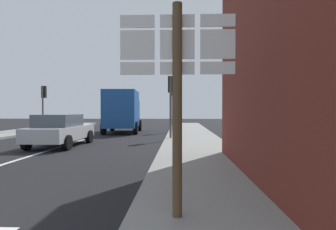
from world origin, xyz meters
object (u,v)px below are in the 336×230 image
object	(u,v)px
sedan_far	(60,130)
traffic_light_near_right	(171,93)
route_sign_post	(177,87)
traffic_light_far_right	(173,96)
traffic_light_far_left	(44,98)
delivery_truck	(123,110)

from	to	relation	value
sedan_far	traffic_light_near_right	bearing A→B (deg)	29.95
route_sign_post	traffic_light_far_right	bearing A→B (deg)	91.50
traffic_light_near_right	traffic_light_far_left	bearing A→B (deg)	151.20
sedan_far	delivery_truck	size ratio (longest dim) A/B	0.83
route_sign_post	traffic_light_far_right	world-z (taller)	traffic_light_far_right
route_sign_post	traffic_light_far_left	world-z (taller)	traffic_light_far_left
route_sign_post	traffic_light_far_left	distance (m)	19.93
delivery_truck	route_sign_post	xyz separation A→B (m)	(4.14, -16.61, 0.35)
route_sign_post	traffic_light_far_right	xyz separation A→B (m)	(-0.45, 17.17, 0.69)
delivery_truck	route_sign_post	bearing A→B (deg)	-75.99
traffic_light_near_right	traffic_light_far_left	world-z (taller)	traffic_light_near_right
delivery_truck	traffic_light_far_left	xyz separation A→B (m)	(-6.14, 0.45, 0.94)
delivery_truck	sedan_far	bearing A→B (deg)	-99.54
traffic_light_near_right	traffic_light_far_left	distance (m)	11.22
route_sign_post	traffic_light_far_left	xyz separation A→B (m)	(-10.29, 17.06, 0.59)
traffic_light_far_left	route_sign_post	bearing A→B (deg)	-58.91
sedan_far	traffic_light_far_right	distance (m)	9.97
traffic_light_far_right	sedan_far	bearing A→B (deg)	-120.82
route_sign_post	traffic_light_far_left	size ratio (longest dim) A/B	0.91
traffic_light_far_right	traffic_light_near_right	bearing A→B (deg)	-90.00
sedan_far	delivery_truck	bearing A→B (deg)	80.46
route_sign_post	traffic_light_far_right	size ratio (longest dim) A/B	0.88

